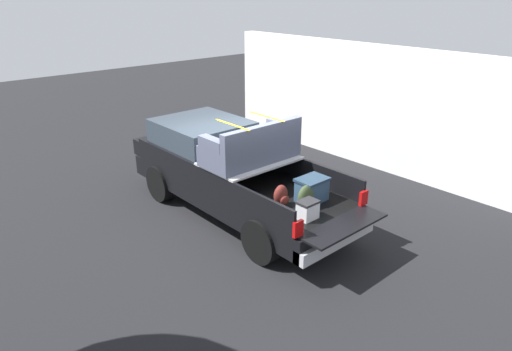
% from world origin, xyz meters
% --- Properties ---
extents(ground_plane, '(40.00, 40.00, 0.00)m').
position_xyz_m(ground_plane, '(0.00, 0.00, 0.00)').
color(ground_plane, black).
extents(pickup_truck, '(6.05, 2.06, 2.23)m').
position_xyz_m(pickup_truck, '(0.36, -0.00, 0.97)').
color(pickup_truck, black).
rests_on(pickup_truck, ground_plane).
extents(building_facade, '(10.17, 0.36, 3.28)m').
position_xyz_m(building_facade, '(0.07, -4.77, 1.64)').
color(building_facade, white).
rests_on(building_facade, ground_plane).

